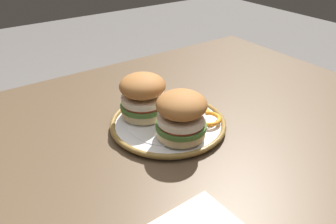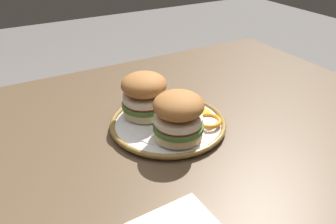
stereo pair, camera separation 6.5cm
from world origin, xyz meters
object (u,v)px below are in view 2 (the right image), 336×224
(dining_table, at_px, (142,175))
(sandwich_half_right, at_px, (144,94))
(dinner_plate, at_px, (168,123))
(sandwich_half_left, at_px, (178,115))

(dining_table, height_order, sandwich_half_right, sandwich_half_right)
(dinner_plate, bearing_deg, dining_table, 8.80)
(dining_table, bearing_deg, sandwich_half_right, -124.42)
(dining_table, xyz_separation_m, sandwich_half_right, (-0.05, -0.07, 0.17))
(dining_table, distance_m, sandwich_half_right, 0.19)
(sandwich_half_left, xyz_separation_m, sandwich_half_right, (0.02, -0.12, 0.00))
(dining_table, height_order, dinner_plate, dinner_plate)
(sandwich_half_left, distance_m, sandwich_half_right, 0.12)
(dining_table, relative_size, sandwich_half_right, 11.17)
(dining_table, bearing_deg, sandwich_half_left, 142.32)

